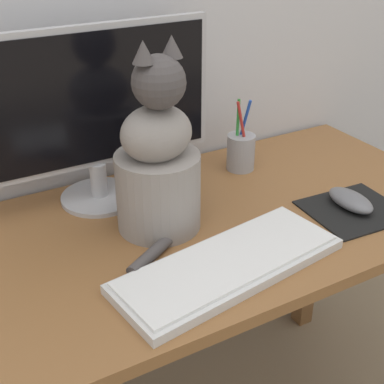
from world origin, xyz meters
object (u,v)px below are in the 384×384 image
Objects in this scene: keyboard at (229,264)px; cat at (158,163)px; computer_mouse_right at (351,200)px; pen_cup at (241,151)px; monitor at (92,110)px.

cat is at bearing 94.51° from keyboard.
pen_cup is at bearing 109.06° from computer_mouse_right.
keyboard is 0.23m from cat.
monitor is 0.19m from cat.
cat is at bearing -68.22° from monitor.
pen_cup reaches higher than computer_mouse_right.
computer_mouse_right is at bearing 1.13° from keyboard.
cat reaches higher than pen_cup.
keyboard is 0.34m from computer_mouse_right.
computer_mouse_right is 0.31× the size of cat.
keyboard is (0.11, -0.35, -0.19)m from monitor.
cat is (0.07, -0.16, -0.07)m from monitor.
computer_mouse_right is 0.29m from pen_cup.
pen_cup is (0.35, -0.02, -0.16)m from monitor.
keyboard is 3.88× the size of computer_mouse_right.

